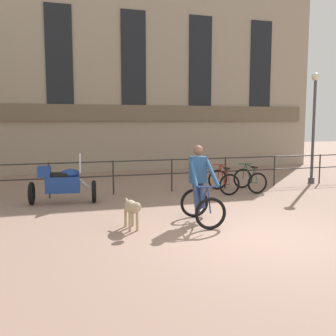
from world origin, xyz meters
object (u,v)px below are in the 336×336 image
parked_bicycle_mid_left (250,180)px  street_lamp (314,122)px  dog (132,208)px  parked_bicycle_near_lamp (223,181)px  parked_motorcycle (62,183)px  cyclist_with_bike (200,188)px

parked_bicycle_mid_left → street_lamp: bearing=-162.8°
dog → parked_bicycle_mid_left: parked_bicycle_mid_left is taller
dog → parked_bicycle_near_lamp: parked_bicycle_near_lamp is taller
parked_motorcycle → street_lamp: bearing=-76.0°
cyclist_with_bike → dog: size_ratio=1.68×
street_lamp → parked_bicycle_mid_left: bearing=-165.3°
cyclist_with_bike → dog: (-1.59, -0.20, -0.31)m
dog → parked_bicycle_near_lamp: size_ratio=0.87×
dog → parked_motorcycle: bearing=109.8°
parked_bicycle_near_lamp → street_lamp: size_ratio=0.30×
cyclist_with_bike → street_lamp: size_ratio=0.43×
parked_bicycle_near_lamp → cyclist_with_bike: bearing=61.6°
parked_motorcycle → parked_bicycle_mid_left: (5.85, 0.26, -0.20)m
parked_bicycle_near_lamp → street_lamp: street_lamp is taller
parked_bicycle_mid_left → street_lamp: size_ratio=0.29×
cyclist_with_bike → dog: cyclist_with_bike is taller
street_lamp → parked_motorcycle: bearing=-173.3°
street_lamp → dog: bearing=-151.2°
parked_motorcycle → parked_bicycle_near_lamp: size_ratio=1.58×
parked_bicycle_near_lamp → street_lamp: 4.37m
parked_motorcycle → parked_bicycle_mid_left: size_ratio=1.61×
dog → street_lamp: street_lamp is taller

